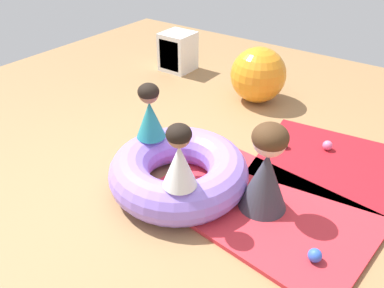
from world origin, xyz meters
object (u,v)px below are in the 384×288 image
at_px(child_in_teal, 150,112).
at_px(play_ball_green, 284,144).
at_px(play_ball_blue, 315,255).
at_px(play_ball_pink, 328,145).
at_px(storage_cube, 177,52).
at_px(child_in_white, 179,157).
at_px(exercise_ball_large, 258,75).
at_px(adult_seated, 266,169).
at_px(inflatable_cushion, 179,172).

bearing_deg(child_in_teal, play_ball_green, 150.20).
bearing_deg(play_ball_blue, play_ball_green, 122.78).
height_order(play_ball_pink, storage_cube, storage_cube).
distance_m(child_in_white, play_ball_blue, 1.20).
relative_size(child_in_white, play_ball_green, 6.24).
relative_size(play_ball_blue, play_ball_green, 1.20).
bearing_deg(exercise_ball_large, adult_seated, -60.83).
height_order(play_ball_green, exercise_ball_large, exercise_ball_large).
distance_m(play_ball_green, exercise_ball_large, 1.22).
distance_m(inflatable_cushion, play_ball_pink, 1.60).
bearing_deg(play_ball_pink, adult_seated, -97.30).
bearing_deg(play_ball_blue, exercise_ball_large, 126.71).
xyz_separation_m(child_in_teal, adult_seated, (1.13, 0.08, -0.19)).
height_order(child_in_teal, play_ball_green, child_in_teal).
height_order(child_in_teal, adult_seated, child_in_teal).
bearing_deg(exercise_ball_large, play_ball_green, -48.43).
relative_size(child_in_white, exercise_ball_large, 0.76).
distance_m(child_in_white, exercise_ball_large, 2.39).
relative_size(play_ball_green, exercise_ball_large, 0.12).
bearing_deg(child_in_teal, inflatable_cushion, 87.98).
height_order(inflatable_cushion, play_ball_pink, inflatable_cushion).
xyz_separation_m(inflatable_cushion, exercise_ball_large, (-0.28, 2.00, 0.17)).
height_order(child_in_white, storage_cube, child_in_white).
xyz_separation_m(inflatable_cushion, play_ball_pink, (0.89, 1.33, -0.09)).
bearing_deg(child_in_white, play_ball_pink, 140.85).
bearing_deg(child_in_white, adult_seated, 117.19).
bearing_deg(exercise_ball_large, child_in_white, -77.06).
xyz_separation_m(play_ball_green, exercise_ball_large, (-0.79, 0.89, 0.26)).
height_order(inflatable_cushion, child_in_white, child_in_white).
bearing_deg(storage_cube, inflatable_cushion, -52.07).
bearing_deg(child_in_teal, child_in_white, 69.54).
relative_size(adult_seated, exercise_ball_large, 1.13).
xyz_separation_m(inflatable_cushion, play_ball_green, (0.51, 1.11, -0.10)).
bearing_deg(play_ball_pink, inflatable_cushion, -123.68).
bearing_deg(child_in_white, inflatable_cushion, -159.06).
relative_size(inflatable_cushion, play_ball_green, 14.54).
bearing_deg(play_ball_green, inflatable_cushion, -114.89).
bearing_deg(play_ball_pink, storage_cube, 161.25).
relative_size(child_in_white, play_ball_pink, 5.29).
bearing_deg(play_ball_blue, inflatable_cushion, 174.30).
height_order(child_in_white, play_ball_pink, child_in_white).
xyz_separation_m(adult_seated, exercise_ball_large, (-1.02, 1.82, -0.07)).
xyz_separation_m(play_ball_blue, exercise_ball_large, (-1.59, 2.13, 0.26)).
bearing_deg(adult_seated, child_in_white, -74.29).
height_order(child_in_white, play_ball_blue, child_in_white).
height_order(play_ball_pink, play_ball_green, play_ball_pink).
distance_m(child_in_white, storage_cube, 3.24).
relative_size(child_in_teal, storage_cube, 0.94).
height_order(play_ball_blue, play_ball_pink, play_ball_blue).
xyz_separation_m(adult_seated, storage_cube, (-2.47, 2.05, -0.14)).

